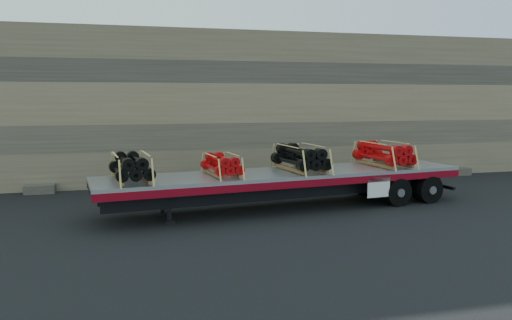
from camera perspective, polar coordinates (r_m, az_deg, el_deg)
The scene contains 7 objects.
ground at distance 18.31m, azimuth -0.29°, elevation -5.35°, with size 120.00×120.00×0.00m, color black.
rock_wall at distance 24.23m, azimuth -4.04°, elevation 6.06°, with size 44.00×3.00×7.00m, color #7A6B54.
trailer at distance 17.96m, azimuth 3.37°, elevation -3.43°, with size 13.39×2.57×1.34m, color #B2B5BA, non-canonical shape.
bundle_front at distance 16.31m, azimuth -14.10°, elevation -0.87°, with size 1.16×2.32×0.82m, color black, non-canonical shape.
bundle_midfront at distance 16.95m, azimuth -3.95°, elevation -0.60°, with size 0.97×1.94×0.69m, color #B9090B, non-canonical shape.
bundle_midrear at distance 18.03m, azimuth 5.07°, elevation 0.17°, with size 1.25×2.49×0.88m, color black, non-canonical shape.
bundle_rear at distance 19.87m, azimuth 14.35°, elevation 0.61°, with size 1.23×2.47×0.87m, color #B9090B, non-canonical shape.
Camera 1 is at (-4.32, -17.34, 3.98)m, focal length 35.00 mm.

